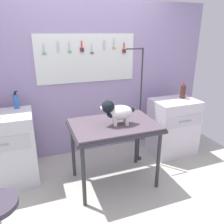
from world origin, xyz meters
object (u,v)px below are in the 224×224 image
cabinet_right (173,127)px  counter_left (2,150)px  dog (117,111)px  soda_bottle (183,91)px  grooming_arm (140,112)px  grooming_table (114,129)px

cabinet_right → counter_left: bearing=178.2°
dog → soda_bottle: dog is taller
cabinet_right → grooming_arm: bearing=-178.0°
grooming_table → grooming_arm: bearing=35.3°
dog → cabinet_right: (1.14, 0.44, -0.55)m
cabinet_right → grooming_table: bearing=-160.8°
grooming_table → cabinet_right: size_ratio=1.19×
grooming_arm → soda_bottle: (0.78, 0.07, 0.21)m
counter_left → soda_bottle: bearing=-0.5°
grooming_arm → grooming_table: bearing=-144.7°
soda_bottle → counter_left: bearing=179.5°
dog → cabinet_right: dog is taller
dog → counter_left: bearing=158.8°
counter_left → soda_bottle: (2.63, -0.02, 0.53)m
grooming_table → cabinet_right: 1.26m
grooming_table → cabinet_right: (1.15, 0.40, -0.30)m
counter_left → soda_bottle: size_ratio=3.85×
grooming_arm → soda_bottle: grooming_arm is taller
dog → grooming_table: bearing=112.6°
grooming_arm → counter_left: (-1.86, 0.10, -0.31)m
grooming_arm → dog: size_ratio=3.96×
soda_bottle → cabinet_right: bearing=-162.0°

